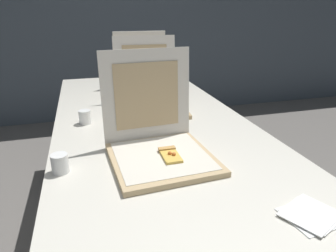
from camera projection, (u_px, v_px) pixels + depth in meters
wall_back at (106, 9)px, 3.47m from camera, size 10.00×0.10×2.60m
table at (155, 132)px, 1.57m from camera, size 1.00×2.44×0.75m
pizza_box_front at (159, 143)px, 1.20m from camera, size 0.41×0.44×0.41m
pizza_box_middle at (150, 99)px, 1.79m from camera, size 0.42×0.47×0.40m
pizza_box_back at (143, 81)px, 2.21m from camera, size 0.39×0.40×0.40m
cup_white_mid at (85, 117)px, 1.55m from camera, size 0.06×0.06×0.07m
cup_white_near_left at (60, 163)px, 1.09m from camera, size 0.06×0.06×0.07m
napkin_pile at (310, 215)px, 0.87m from camera, size 0.20×0.19×0.01m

